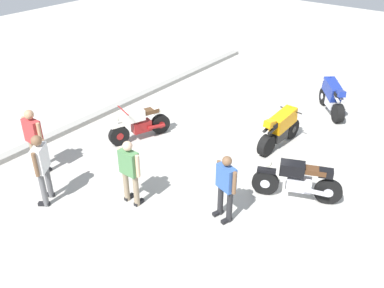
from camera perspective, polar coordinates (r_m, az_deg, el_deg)
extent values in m
plane|color=#ADAAA3|center=(12.23, 6.37, -0.05)|extent=(40.00, 40.00, 0.00)
cube|color=gray|center=(14.81, -8.87, 5.73)|extent=(14.00, 0.30, 0.15)
cylinder|color=black|center=(12.73, 13.47, 2.07)|extent=(0.61, 0.21, 0.60)
cylinder|color=black|center=(11.69, 10.11, -0.21)|extent=(0.62, 0.27, 0.60)
cylinder|color=black|center=(12.73, 13.47, 2.07)|extent=(0.22, 0.20, 0.21)
cylinder|color=black|center=(11.69, 10.11, -0.21)|extent=(0.22, 0.20, 0.21)
cube|color=black|center=(12.12, 11.78, 1.31)|extent=(0.58, 0.32, 0.32)
cube|color=orange|center=(12.05, 12.36, 3.23)|extent=(1.01, 0.44, 0.57)
cone|color=orange|center=(12.40, 13.69, 4.63)|extent=(0.38, 0.37, 0.39)
cube|color=black|center=(11.71, 11.37, 2.89)|extent=(0.62, 0.31, 0.12)
cube|color=orange|center=(11.44, 10.60, 2.74)|extent=(0.36, 0.25, 0.23)
cylinder|color=black|center=(11.53, 10.99, 1.91)|extent=(0.40, 0.12, 0.17)
cylinder|color=black|center=(11.60, 10.33, 2.16)|extent=(0.40, 0.12, 0.17)
cylinder|color=black|center=(12.28, 13.37, 4.51)|extent=(0.09, 0.70, 0.04)
sphere|color=silver|center=(12.49, 13.85, 4.54)|extent=(0.16, 0.16, 0.16)
cylinder|color=black|center=(15.22, 17.62, 6.24)|extent=(0.56, 0.51, 0.60)
cylinder|color=black|center=(14.08, 19.32, 3.97)|extent=(0.60, 0.56, 0.60)
cylinder|color=silver|center=(15.22, 17.62, 6.24)|extent=(0.28, 0.27, 0.21)
cylinder|color=silver|center=(14.08, 19.32, 3.97)|extent=(0.28, 0.27, 0.21)
cube|color=silver|center=(14.56, 18.57, 5.42)|extent=(0.61, 0.58, 0.32)
cube|color=navy|center=(14.54, 18.63, 7.10)|extent=(0.98, 0.92, 0.57)
cone|color=navy|center=(14.93, 18.07, 8.43)|extent=(0.49, 0.49, 0.39)
cube|color=black|center=(14.17, 19.20, 6.71)|extent=(0.62, 0.59, 0.12)
cube|color=navy|center=(13.88, 19.66, 6.51)|extent=(0.41, 0.39, 0.23)
cylinder|color=silver|center=(14.02, 19.77, 5.92)|extent=(0.36, 0.33, 0.17)
cylinder|color=silver|center=(13.96, 19.16, 5.93)|extent=(0.36, 0.33, 0.17)
cylinder|color=silver|center=(14.80, 18.26, 8.29)|extent=(0.48, 0.55, 0.04)
sphere|color=silver|center=(15.02, 17.95, 8.37)|extent=(0.16, 0.16, 0.16)
cylinder|color=black|center=(10.16, 9.98, -5.21)|extent=(0.36, 0.63, 0.64)
cylinder|color=black|center=(10.22, 18.11, -6.21)|extent=(0.36, 0.63, 0.64)
cylinder|color=silver|center=(10.16, 9.98, -5.21)|extent=(0.22, 0.26, 0.22)
cylinder|color=silver|center=(10.22, 18.11, -6.21)|extent=(0.22, 0.26, 0.22)
cube|color=silver|center=(10.11, 14.40, -5.30)|extent=(0.48, 0.63, 0.32)
cube|color=black|center=(9.88, 13.54, -3.27)|extent=(0.52, 0.64, 0.30)
cube|color=black|center=(9.96, 10.15, -3.57)|extent=(0.32, 0.47, 0.08)
cube|color=#4C2D19|center=(9.89, 16.15, -3.49)|extent=(0.48, 0.65, 0.12)
cube|color=black|center=(9.93, 17.85, -3.80)|extent=(0.33, 0.38, 0.18)
cylinder|color=silver|center=(10.02, 16.62, -6.36)|extent=(0.32, 0.55, 0.16)
cylinder|color=silver|center=(9.74, 11.79, -1.80)|extent=(0.66, 0.31, 0.04)
sphere|color=silver|center=(9.85, 10.40, -2.62)|extent=(0.16, 0.16, 0.16)
cylinder|color=black|center=(12.19, -9.94, 1.15)|extent=(0.62, 0.35, 0.60)
cylinder|color=black|center=(12.68, -4.37, 2.76)|extent=(0.62, 0.35, 0.60)
cylinder|color=maroon|center=(12.19, -9.94, 1.15)|extent=(0.26, 0.24, 0.21)
cylinder|color=maroon|center=(12.68, -4.37, 2.76)|extent=(0.26, 0.24, 0.21)
cube|color=maroon|center=(12.39, -6.92, 2.44)|extent=(0.62, 0.45, 0.32)
cube|color=white|center=(12.13, -7.88, 3.87)|extent=(0.64, 0.49, 0.30)
cube|color=white|center=(12.03, -10.08, 2.52)|extent=(0.47, 0.30, 0.08)
cube|color=#4C331E|center=(12.30, -6.00, 4.46)|extent=(0.65, 0.45, 0.12)
cube|color=white|center=(12.42, -4.76, 4.71)|extent=(0.38, 0.31, 0.18)
cylinder|color=maroon|center=(12.43, -4.91, 2.39)|extent=(0.56, 0.29, 0.16)
cylinder|color=maroon|center=(11.91, -9.40, 4.55)|extent=(0.27, 0.67, 0.04)
sphere|color=silver|center=(11.93, -10.28, 3.43)|extent=(0.16, 0.16, 0.16)
cylinder|color=#59595B|center=(10.41, -19.01, -4.84)|extent=(0.18, 0.18, 0.87)
cube|color=black|center=(10.65, -18.96, -6.58)|extent=(0.23, 0.27, 0.08)
cylinder|color=#59595B|center=(10.15, -19.63, -5.95)|extent=(0.18, 0.18, 0.87)
cube|color=black|center=(10.40, -19.57, -7.71)|extent=(0.23, 0.27, 0.08)
cube|color=silver|center=(9.89, -20.04, -1.86)|extent=(0.53, 0.47, 0.62)
cylinder|color=brown|center=(10.11, -19.51, -0.90)|extent=(0.13, 0.13, 0.58)
cylinder|color=brown|center=(9.65, -20.63, -2.68)|extent=(0.13, 0.13, 0.58)
sphere|color=brown|center=(9.66, -20.51, 0.44)|extent=(0.24, 0.24, 0.24)
cylinder|color=#262628|center=(9.38, 3.91, -7.56)|extent=(0.16, 0.16, 0.79)
cube|color=black|center=(9.58, 3.55, -9.37)|extent=(0.28, 0.17, 0.08)
cylinder|color=#262628|center=(9.20, 5.14, -8.53)|extent=(0.16, 0.16, 0.79)
cube|color=black|center=(9.39, 4.75, -10.36)|extent=(0.28, 0.17, 0.08)
cube|color=#3359A5|center=(8.88, 4.70, -4.61)|extent=(0.34, 0.49, 0.56)
cylinder|color=brown|center=(9.04, 3.63, -3.73)|extent=(0.11, 0.11, 0.53)
cylinder|color=brown|center=(8.71, 5.82, -5.34)|extent=(0.11, 0.11, 0.53)
sphere|color=brown|center=(8.65, 4.81, -2.33)|extent=(0.22, 0.22, 0.22)
cylinder|color=gray|center=(11.34, -19.78, -1.91)|extent=(0.13, 0.13, 0.88)
cube|color=black|center=(11.57, -19.21, -3.46)|extent=(0.26, 0.11, 0.08)
cylinder|color=gray|center=(11.59, -20.80, -1.36)|extent=(0.13, 0.13, 0.88)
cube|color=black|center=(11.82, -20.22, -2.89)|extent=(0.26, 0.11, 0.08)
cube|color=#B23333|center=(11.11, -20.97, 1.65)|extent=(0.24, 0.50, 0.62)
cylinder|color=tan|center=(10.88, -20.11, 1.32)|extent=(0.09, 0.09, 0.59)
cylinder|color=tan|center=(11.33, -21.84, 2.14)|extent=(0.09, 0.09, 0.59)
sphere|color=tan|center=(10.91, -21.41, 3.77)|extent=(0.24, 0.24, 0.24)
cylinder|color=gray|center=(9.68, -7.63, -6.35)|extent=(0.13, 0.13, 0.82)
cube|color=black|center=(9.93, -7.24, -7.90)|extent=(0.26, 0.10, 0.08)
cylinder|color=gray|center=(9.88, -8.97, -5.63)|extent=(0.13, 0.13, 0.82)
cube|color=black|center=(10.13, -8.56, -7.18)|extent=(0.26, 0.10, 0.08)
cube|color=#4C7F4C|center=(9.38, -8.62, -2.54)|extent=(0.22, 0.46, 0.58)
cylinder|color=#D8AD8C|center=(9.20, -7.43, -3.04)|extent=(0.09, 0.09, 0.55)
cylinder|color=#D8AD8C|center=(9.55, -9.78, -1.89)|extent=(0.09, 0.09, 0.55)
sphere|color=#D8AD8C|center=(9.16, -8.83, -0.27)|extent=(0.22, 0.22, 0.22)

